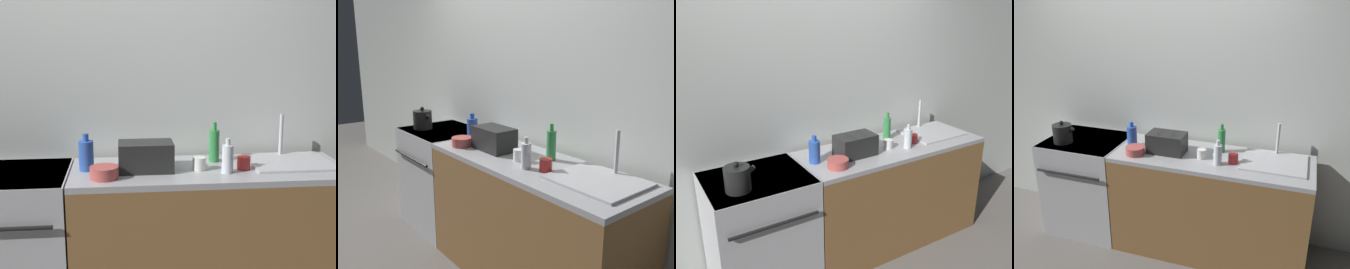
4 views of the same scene
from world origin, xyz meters
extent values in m
plane|color=slate|center=(0.00, 0.00, 0.00)|extent=(12.00, 12.00, 0.00)
cube|color=silver|center=(0.00, 0.68, 1.30)|extent=(8.00, 0.05, 2.60)
cube|color=#B7B7BC|center=(-0.62, 0.31, 0.46)|extent=(0.73, 0.63, 0.93)
cube|color=black|center=(-0.62, 0.31, 0.92)|extent=(0.72, 0.61, 0.02)
cylinder|color=black|center=(-0.78, 0.18, 0.92)|extent=(0.20, 0.20, 0.01)
cylinder|color=black|center=(-0.45, 0.18, 0.92)|extent=(0.20, 0.20, 0.01)
cylinder|color=black|center=(-0.78, 0.44, 0.92)|extent=(0.20, 0.20, 0.01)
cylinder|color=black|center=(-0.45, 0.44, 0.92)|extent=(0.20, 0.20, 0.01)
cylinder|color=black|center=(-0.62, -0.03, 0.72)|extent=(0.62, 0.02, 0.02)
cube|color=brown|center=(0.59, 0.30, 0.45)|extent=(1.67, 0.61, 0.89)
cube|color=#A3A3A8|center=(0.59, 0.30, 0.91)|extent=(1.67, 0.61, 0.04)
cylinder|color=black|center=(-0.78, 0.19, 1.01)|extent=(0.17, 0.17, 0.17)
sphere|color=black|center=(-0.78, 0.19, 1.11)|extent=(0.04, 0.04, 0.04)
cylinder|color=black|center=(-0.70, 0.19, 1.04)|extent=(0.10, 0.03, 0.08)
cube|color=black|center=(0.20, 0.28, 1.01)|extent=(0.32, 0.20, 0.17)
cube|color=black|center=(0.15, 0.28, 1.09)|extent=(0.04, 0.14, 0.01)
cube|color=black|center=(0.26, 0.28, 1.09)|extent=(0.04, 0.14, 0.01)
cube|color=#B7B7BC|center=(1.10, 0.35, 0.93)|extent=(0.51, 0.43, 0.01)
cylinder|color=silver|center=(1.10, 0.53, 1.07)|extent=(0.02, 0.02, 0.28)
cylinder|color=silver|center=(0.67, 0.19, 1.01)|extent=(0.07, 0.07, 0.16)
cylinder|color=silver|center=(0.67, 0.19, 1.11)|extent=(0.03, 0.03, 0.04)
cylinder|color=#2D56B7|center=(-0.15, 0.32, 1.02)|extent=(0.09, 0.09, 0.18)
cylinder|color=#2D56B7|center=(-0.15, 0.32, 1.13)|extent=(0.03, 0.03, 0.04)
cylinder|color=#338C47|center=(0.64, 0.44, 1.03)|extent=(0.07, 0.07, 0.20)
cylinder|color=#338C47|center=(0.64, 0.44, 1.15)|extent=(0.03, 0.03, 0.05)
cylinder|color=white|center=(0.52, 0.26, 0.97)|extent=(0.08, 0.08, 0.08)
cylinder|color=red|center=(0.79, 0.25, 0.97)|extent=(0.08, 0.08, 0.08)
cylinder|color=#B24C47|center=(-0.04, 0.15, 0.96)|extent=(0.16, 0.16, 0.07)
camera|label=1|loc=(0.06, -2.37, 1.72)|focal=50.00mm
camera|label=2|loc=(2.37, -1.31, 1.70)|focal=40.00mm
camera|label=3|loc=(-1.34, -2.05, 2.11)|focal=40.00mm
camera|label=4|loc=(1.27, -2.47, 2.24)|focal=40.00mm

